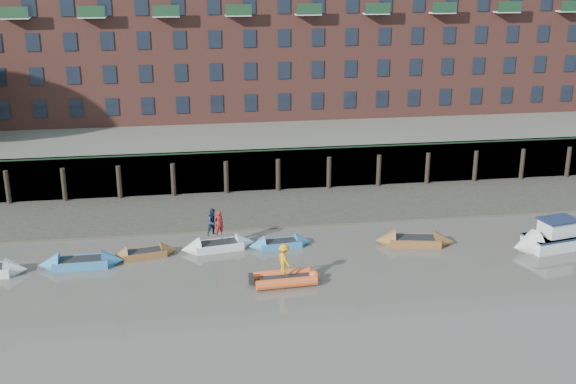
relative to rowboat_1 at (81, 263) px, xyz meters
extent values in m
plane|color=#5A554D|center=(11.47, -9.55, -0.25)|extent=(220.00, 220.00, 0.00)
cube|color=#3D382F|center=(11.47, 8.45, -0.25)|extent=(110.00, 8.00, 0.50)
cube|color=#4C4336|center=(11.47, 5.05, -0.25)|extent=(110.00, 1.60, 0.10)
cube|color=#2D2A26|center=(11.47, 12.85, 1.35)|extent=(110.00, 0.80, 3.20)
cylinder|color=black|center=(-6.53, 12.20, 1.05)|extent=(0.36, 0.36, 2.60)
cylinder|color=black|center=(-2.53, 12.20, 1.05)|extent=(0.36, 0.36, 2.60)
cylinder|color=black|center=(1.47, 12.20, 1.05)|extent=(0.36, 0.36, 2.60)
cylinder|color=black|center=(5.47, 12.20, 1.05)|extent=(0.36, 0.36, 2.60)
cylinder|color=black|center=(9.47, 12.20, 1.05)|extent=(0.36, 0.36, 2.60)
cylinder|color=black|center=(13.47, 12.20, 1.05)|extent=(0.36, 0.36, 2.60)
cylinder|color=black|center=(17.47, 12.20, 1.05)|extent=(0.36, 0.36, 2.60)
cylinder|color=black|center=(21.47, 12.20, 1.05)|extent=(0.36, 0.36, 2.60)
cylinder|color=black|center=(25.47, 12.20, 1.05)|extent=(0.36, 0.36, 2.60)
cylinder|color=black|center=(29.47, 12.20, 1.05)|extent=(0.36, 0.36, 2.60)
cylinder|color=black|center=(33.47, 12.20, 1.05)|extent=(0.36, 0.36, 2.60)
cylinder|color=black|center=(37.47, 12.20, 1.05)|extent=(0.36, 0.36, 2.60)
cube|color=#264C2D|center=(11.47, 12.55, 3.00)|extent=(110.00, 0.06, 0.10)
cube|color=#5E594D|center=(11.47, 26.45, 1.35)|extent=(110.00, 28.00, 3.20)
cube|color=brown|center=(11.47, 27.45, 8.95)|extent=(80.00, 10.00, 12.00)
cube|color=black|center=(-8.53, 22.43, 4.75)|extent=(1.10, 0.12, 1.50)
cube|color=black|center=(-5.53, 22.43, 4.75)|extent=(1.10, 0.12, 1.50)
cube|color=black|center=(-2.53, 22.43, 4.75)|extent=(1.10, 0.12, 1.50)
cube|color=black|center=(0.47, 22.43, 4.75)|extent=(1.10, 0.12, 1.50)
cube|color=black|center=(3.47, 22.43, 4.75)|extent=(1.10, 0.12, 1.50)
cube|color=black|center=(6.47, 22.43, 4.75)|extent=(1.10, 0.12, 1.50)
cube|color=black|center=(9.47, 22.43, 4.75)|extent=(1.10, 0.12, 1.50)
cube|color=black|center=(12.47, 22.43, 4.75)|extent=(1.10, 0.12, 1.50)
cube|color=black|center=(15.47, 22.43, 4.75)|extent=(1.10, 0.12, 1.50)
cube|color=black|center=(18.47, 22.43, 4.75)|extent=(1.10, 0.12, 1.50)
cube|color=black|center=(21.47, 22.43, 4.75)|extent=(1.10, 0.12, 1.50)
cube|color=black|center=(24.47, 22.43, 4.75)|extent=(1.10, 0.12, 1.50)
cube|color=black|center=(27.47, 22.43, 4.75)|extent=(1.10, 0.12, 1.50)
cube|color=black|center=(30.47, 22.43, 4.75)|extent=(1.10, 0.12, 1.50)
cube|color=black|center=(33.47, 22.43, 4.75)|extent=(1.10, 0.12, 1.50)
cube|color=black|center=(36.47, 22.43, 4.75)|extent=(1.10, 0.12, 1.50)
cube|color=black|center=(39.47, 22.43, 4.75)|extent=(1.10, 0.12, 1.50)
cube|color=black|center=(42.47, 22.43, 4.75)|extent=(1.10, 0.12, 1.50)
cube|color=black|center=(-5.53, 22.43, 7.55)|extent=(1.10, 0.12, 1.50)
cube|color=black|center=(-2.53, 22.43, 7.55)|extent=(1.10, 0.12, 1.50)
cube|color=black|center=(0.47, 22.43, 7.55)|extent=(1.10, 0.12, 1.50)
cube|color=black|center=(3.47, 22.43, 7.55)|extent=(1.10, 0.12, 1.50)
cube|color=black|center=(6.47, 22.43, 7.55)|extent=(1.10, 0.12, 1.50)
cube|color=black|center=(9.47, 22.43, 7.55)|extent=(1.10, 0.12, 1.50)
cube|color=black|center=(12.47, 22.43, 7.55)|extent=(1.10, 0.12, 1.50)
cube|color=black|center=(15.47, 22.43, 7.55)|extent=(1.10, 0.12, 1.50)
cube|color=black|center=(18.47, 22.43, 7.55)|extent=(1.10, 0.12, 1.50)
cube|color=black|center=(21.47, 22.43, 7.55)|extent=(1.10, 0.12, 1.50)
cube|color=black|center=(24.47, 22.43, 7.55)|extent=(1.10, 0.12, 1.50)
cube|color=black|center=(27.47, 22.43, 7.55)|extent=(1.10, 0.12, 1.50)
cube|color=black|center=(30.47, 22.43, 7.55)|extent=(1.10, 0.12, 1.50)
cube|color=black|center=(33.47, 22.43, 7.55)|extent=(1.10, 0.12, 1.50)
cube|color=black|center=(36.47, 22.43, 7.55)|extent=(1.10, 0.12, 1.50)
cube|color=black|center=(39.47, 22.43, 7.55)|extent=(1.10, 0.12, 1.50)
cube|color=black|center=(42.47, 22.43, 7.55)|extent=(1.10, 0.12, 1.50)
cube|color=black|center=(-5.53, 22.43, 10.35)|extent=(1.10, 0.12, 1.50)
cube|color=black|center=(-2.53, 22.43, 10.35)|extent=(1.10, 0.12, 1.50)
cube|color=black|center=(0.47, 22.43, 10.35)|extent=(1.10, 0.12, 1.50)
cube|color=black|center=(3.47, 22.43, 10.35)|extent=(1.10, 0.12, 1.50)
cube|color=black|center=(6.47, 22.43, 10.35)|extent=(1.10, 0.12, 1.50)
cube|color=black|center=(9.47, 22.43, 10.35)|extent=(1.10, 0.12, 1.50)
cube|color=black|center=(12.47, 22.43, 10.35)|extent=(1.10, 0.12, 1.50)
cube|color=black|center=(15.47, 22.43, 10.35)|extent=(1.10, 0.12, 1.50)
cube|color=black|center=(18.47, 22.43, 10.35)|extent=(1.10, 0.12, 1.50)
cube|color=black|center=(21.47, 22.43, 10.35)|extent=(1.10, 0.12, 1.50)
cube|color=black|center=(24.47, 22.43, 10.35)|extent=(1.10, 0.12, 1.50)
cube|color=black|center=(27.47, 22.43, 10.35)|extent=(1.10, 0.12, 1.50)
cube|color=black|center=(30.47, 22.43, 10.35)|extent=(1.10, 0.12, 1.50)
cube|color=black|center=(33.47, 22.43, 10.35)|extent=(1.10, 0.12, 1.50)
cube|color=black|center=(36.47, 22.43, 10.35)|extent=(1.10, 0.12, 1.50)
cube|color=black|center=(39.47, 22.43, 10.35)|extent=(1.10, 0.12, 1.50)
cube|color=black|center=(42.47, 22.43, 10.35)|extent=(1.10, 0.12, 1.50)
cube|color=black|center=(-5.53, 22.43, 13.15)|extent=(1.10, 0.12, 1.50)
cube|color=black|center=(-2.53, 22.43, 13.15)|extent=(1.10, 0.12, 1.50)
cube|color=black|center=(0.47, 22.43, 13.15)|extent=(1.10, 0.12, 1.50)
cube|color=black|center=(3.47, 22.43, 13.15)|extent=(1.10, 0.12, 1.50)
cube|color=black|center=(6.47, 22.43, 13.15)|extent=(1.10, 0.12, 1.50)
cube|color=black|center=(9.47, 22.43, 13.15)|extent=(1.10, 0.12, 1.50)
cube|color=black|center=(12.47, 22.43, 13.15)|extent=(1.10, 0.12, 1.50)
cube|color=black|center=(15.47, 22.43, 13.15)|extent=(1.10, 0.12, 1.50)
cube|color=black|center=(18.47, 22.43, 13.15)|extent=(1.10, 0.12, 1.50)
cube|color=black|center=(21.47, 22.43, 13.15)|extent=(1.10, 0.12, 1.50)
cube|color=black|center=(24.47, 22.43, 13.15)|extent=(1.10, 0.12, 1.50)
cube|color=black|center=(27.47, 22.43, 13.15)|extent=(1.10, 0.12, 1.50)
cube|color=black|center=(30.47, 22.43, 13.15)|extent=(1.10, 0.12, 1.50)
cube|color=black|center=(33.47, 22.43, 13.15)|extent=(1.10, 0.12, 1.50)
cube|color=black|center=(36.47, 22.43, 13.15)|extent=(1.10, 0.12, 1.50)
cube|color=black|center=(39.47, 22.43, 13.15)|extent=(1.10, 0.12, 1.50)
cone|color=silver|center=(-3.57, -0.42, 0.00)|extent=(1.28, 1.47, 1.43)
cube|color=teal|center=(0.00, 0.00, -0.01)|extent=(3.18, 1.48, 0.49)
cone|color=teal|center=(1.84, 0.04, -0.01)|extent=(1.25, 1.45, 1.42)
cone|color=teal|center=(-1.84, -0.04, -0.01)|extent=(1.25, 1.45, 1.42)
cube|color=black|center=(0.00, 0.00, 0.22)|extent=(2.65, 1.12, 0.06)
cube|color=brown|center=(3.63, 0.89, -0.05)|extent=(2.80, 1.65, 0.41)
cone|color=brown|center=(5.14, 1.18, -0.05)|extent=(1.22, 1.35, 1.18)
cone|color=brown|center=(2.13, 0.61, -0.05)|extent=(1.22, 1.35, 1.18)
cube|color=black|center=(3.63, 0.89, 0.14)|extent=(2.31, 1.28, 0.06)
cube|color=silver|center=(8.17, 1.39, -0.02)|extent=(3.17, 1.80, 0.47)
cone|color=silver|center=(9.90, 1.65, -0.02)|extent=(1.36, 1.52, 1.35)
cone|color=silver|center=(6.44, 1.12, -0.02)|extent=(1.36, 1.52, 1.35)
cube|color=black|center=(8.17, 1.39, 0.20)|extent=(2.63, 1.38, 0.06)
cube|color=teal|center=(12.05, 1.19, -0.05)|extent=(2.70, 1.41, 0.41)
cone|color=teal|center=(13.55, 1.33, -0.05)|extent=(1.12, 1.26, 1.17)
cone|color=teal|center=(10.54, 1.05, -0.05)|extent=(1.12, 1.26, 1.17)
cube|color=black|center=(12.05, 1.19, 0.13)|extent=(2.24, 1.08, 0.06)
cube|color=brown|center=(20.53, 0.26, 0.00)|extent=(3.42, 2.04, 0.50)
cone|color=brown|center=(22.36, -0.11, 0.00)|extent=(1.50, 1.66, 1.44)
cone|color=brown|center=(18.71, 0.63, 0.00)|extent=(1.50, 1.66, 1.44)
cube|color=black|center=(20.53, 0.26, 0.23)|extent=(2.82, 1.59, 0.06)
cylinder|color=#E45524|center=(11.52, -3.46, 0.03)|extent=(3.45, 0.76, 0.56)
cylinder|color=#E45524|center=(11.59, -4.65, 0.03)|extent=(3.45, 0.76, 0.56)
sphere|color=#E45524|center=(13.26, -3.96, 0.03)|extent=(0.65, 0.65, 0.65)
cube|color=black|center=(11.55, -4.06, 0.03)|extent=(2.90, 1.14, 0.20)
cube|color=silver|center=(29.54, -1.45, 0.18)|extent=(5.00, 2.81, 0.86)
cone|color=silver|center=(26.83, -1.99, 0.18)|extent=(1.96, 2.20, 1.92)
cube|color=#19233F|center=(29.54, -1.45, 0.55)|extent=(5.01, 2.85, 0.12)
cube|color=silver|center=(29.16, -1.52, 1.09)|extent=(2.26, 1.81, 0.96)
cube|color=#19233F|center=(29.16, -1.52, 1.62)|extent=(2.58, 2.05, 0.10)
imported|color=maroon|center=(8.26, 1.44, 1.47)|extent=(0.67, 0.53, 1.62)
imported|color=#19233F|center=(7.91, 1.55, 1.54)|extent=(1.06, 0.97, 1.75)
imported|color=orange|center=(11.52, -4.11, 1.23)|extent=(0.99, 1.29, 1.76)
camera|label=1|loc=(6.16, -40.45, 17.37)|focal=45.00mm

